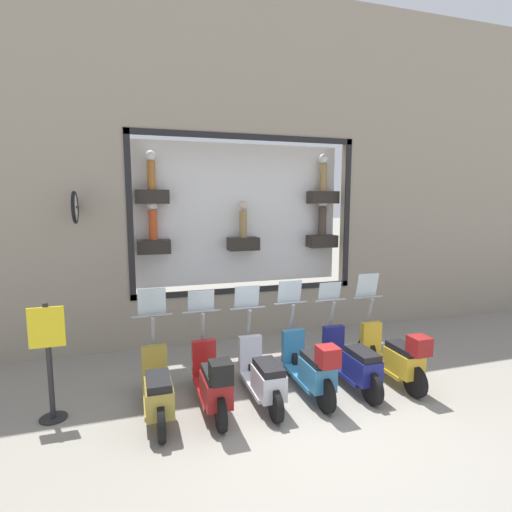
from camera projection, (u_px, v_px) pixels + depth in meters
The scene contains 9 objects.
ground_plane at pixel (316, 417), 5.55m from camera, with size 120.00×120.00×0.00m, color gray.
building_facade at pixel (245, 169), 8.46m from camera, with size 1.21×36.00×7.23m.
scooter_yellow_0 at pixel (395, 355), 6.53m from camera, with size 1.80×0.61×1.69m.
scooter_navy_1 at pixel (352, 362), 6.37m from camera, with size 1.80×0.60×1.57m.
scooter_teal_2 at pixel (311, 366), 6.09m from camera, with size 1.80×0.61×1.65m.
scooter_silver_3 at pixel (262, 375), 5.92m from camera, with size 1.79×0.60×1.61m.
scooter_red_4 at pixel (213, 381), 5.63m from camera, with size 1.79×0.60×1.58m.
scooter_olive_5 at pixel (158, 389), 5.47m from camera, with size 1.79×0.61×1.67m.
shop_sign_post at pixel (49, 358), 5.37m from camera, with size 0.36×0.45×1.64m.
Camera 1 is at (-4.70, 2.35, 2.97)m, focal length 28.00 mm.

